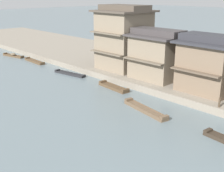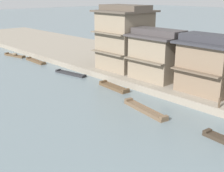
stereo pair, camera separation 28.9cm
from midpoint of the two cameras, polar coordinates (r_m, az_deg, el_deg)
riverbank_right at (r=47.55m, az=3.73°, el=4.46°), size 18.00×110.00×0.79m
boat_moored_nearest at (r=42.45m, az=-8.30°, el=2.32°), size 1.79×5.46×0.36m
boat_moored_second at (r=29.29m, az=6.10°, el=-4.57°), size 1.95×5.91×0.51m
boat_moored_far at (r=56.90m, az=-18.54°, el=5.57°), size 1.85×5.14×0.64m
boat_midriver_drifting at (r=51.33m, az=-14.79°, el=4.60°), size 1.07×5.51×0.42m
boat_midriver_upstream at (r=35.92m, az=0.08°, el=-0.24°), size 1.46×4.77×0.49m
house_waterfront_second at (r=33.54m, az=17.89°, el=4.04°), size 5.96×6.43×6.14m
house_waterfront_tall at (r=37.20m, az=8.32°, el=5.98°), size 5.55×6.68×6.14m
house_waterfront_narrow at (r=41.78m, az=2.08°, el=9.22°), size 7.05×6.81×8.74m
mooring_post_dock_mid at (r=29.65m, az=19.64°, el=-3.00°), size 0.20×0.20×0.93m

